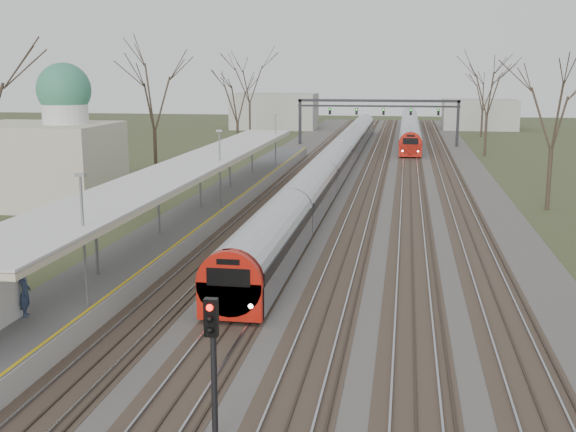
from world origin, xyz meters
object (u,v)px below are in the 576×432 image
Objects in this scene: passenger at (25,293)px; signal_post at (213,349)px; train_far at (410,126)px; train_near at (339,156)px.

signal_post is at bearing -148.45° from passenger.
signal_post is (-5.25, -94.16, 1.25)m from train_far.
passenger is (-6.87, -47.51, 0.40)m from train_near.
passenger is 10.58m from signal_post.
train_far is 94.32m from signal_post.
signal_post reaches higher than train_near.
train_far is 34.13× the size of passenger.
signal_post is at bearing -93.19° from train_far.
train_far reaches higher than passenger.
train_near is at bearing 91.87° from signal_post.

